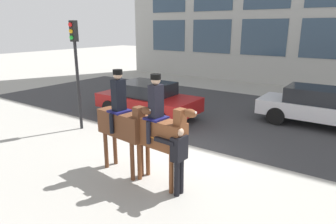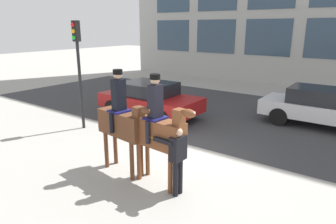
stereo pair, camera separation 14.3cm
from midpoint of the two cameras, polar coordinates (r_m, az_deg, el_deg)
name	(u,v)px [view 2 (the right image)]	position (r m, az deg, el deg)	size (l,w,h in m)	color
ground_plane	(186,151)	(9.44, 3.82, -7.47)	(80.00, 80.00, 0.00)	#9E9B93
road_surface	(244,116)	(13.48, 14.63, -0.71)	(25.93, 8.50, 0.01)	#38383A
mounted_horse_lead	(122,121)	(7.75, -8.16, -1.80)	(1.89, 0.65, 2.73)	#59331E
mounted_horse_companion	(159,130)	(7.05, -1.16, -3.45)	(1.86, 0.65, 2.72)	brown
pedestrian_bystander	(177,156)	(6.76, 2.37, -8.38)	(0.85, 0.43, 1.63)	black
street_car_near_lane	(150,99)	(12.77, -3.21, 2.53)	(4.35, 2.08, 1.49)	maroon
street_car_far_lane	(322,107)	(12.97, 27.51, 0.92)	(4.44, 1.91, 1.50)	silver
traffic_light	(78,58)	(11.40, -16.43, 9.83)	(0.24, 0.29, 3.96)	black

